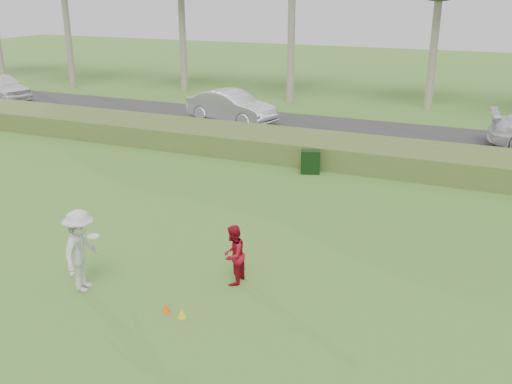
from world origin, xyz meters
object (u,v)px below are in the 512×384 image
at_px(cone_yellow, 182,313).
at_px(car_mid, 231,106).
at_px(car_left, 2,87).
at_px(utility_cabinet, 310,162).
at_px(player_white, 81,251).
at_px(player_red, 233,255).
at_px(cone_orange, 166,308).

relative_size(cone_yellow, car_mid, 0.04).
distance_m(car_left, car_mid, 15.90).
bearing_deg(utility_cabinet, player_white, -120.66).
distance_m(player_white, car_left, 26.59).
height_order(cone_yellow, car_left, car_left).
bearing_deg(player_white, utility_cabinet, -24.91).
bearing_deg(player_red, cone_orange, -25.26).
bearing_deg(car_left, cone_orange, -109.94).
relative_size(player_white, utility_cabinet, 2.20).
bearing_deg(cone_orange, cone_yellow, -4.18).
xyz_separation_m(cone_orange, car_left, (-22.66, 17.22, 0.76)).
distance_m(player_red, car_left, 28.07).
distance_m(player_white, cone_orange, 2.46).
xyz_separation_m(player_white, cone_orange, (2.30, -0.13, -0.87)).
bearing_deg(cone_yellow, cone_orange, 175.82).
bearing_deg(cone_yellow, car_left, 143.24).
bearing_deg(utility_cabinet, car_left, 143.96).
bearing_deg(cone_orange, utility_cabinet, 91.46).
distance_m(cone_orange, car_left, 28.47).
xyz_separation_m(utility_cabinet, car_mid, (-6.49, 6.55, 0.43)).
relative_size(player_red, cone_yellow, 6.77).
bearing_deg(car_mid, car_left, 104.01).
bearing_deg(player_red, car_mid, -155.72).
bearing_deg(cone_orange, car_mid, 111.42).
xyz_separation_m(cone_yellow, utility_cabinet, (-0.69, 10.73, 0.34)).
bearing_deg(car_mid, player_white, -151.49).
distance_m(player_white, player_red, 3.50).
xyz_separation_m(player_red, car_mid, (-7.54, 15.47, 0.14)).
relative_size(player_white, cone_yellow, 9.07).
height_order(cone_orange, cone_yellow, cone_orange).
xyz_separation_m(cone_orange, cone_yellow, (0.42, -0.03, -0.00)).
relative_size(cone_orange, utility_cabinet, 0.25).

